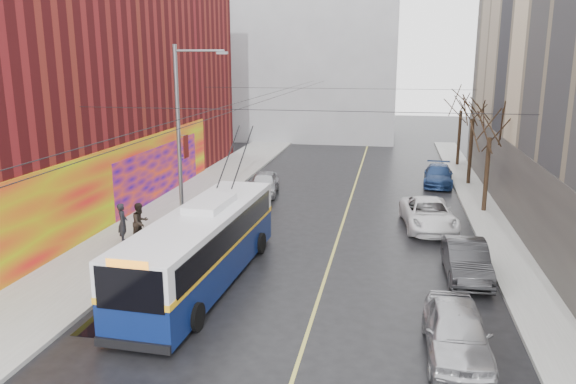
{
  "coord_description": "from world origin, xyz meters",
  "views": [
    {
      "loc": [
        3.85,
        -15.49,
        8.4
      ],
      "look_at": [
        -0.59,
        8.23,
        2.59
      ],
      "focal_mm": 35.0,
      "sensor_mm": 36.0,
      "label": 1
    }
  ],
  "objects_px": {
    "tree_far": "(462,101)",
    "parked_car_a": "(457,331)",
    "parked_car_d": "(438,175)",
    "following_car": "(264,183)",
    "parked_car_b": "(466,260)",
    "pedestrian_b": "(140,223)",
    "parked_car_c": "(428,214)",
    "trolleybus": "(203,246)",
    "streetlight_pole": "(182,133)",
    "pedestrian_a": "(123,223)",
    "tree_mid": "(474,107)",
    "tree_near": "(491,123)"
  },
  "relations": [
    {
      "from": "tree_far",
      "to": "pedestrian_b",
      "type": "relative_size",
      "value": 3.56
    },
    {
      "from": "tree_far",
      "to": "trolleybus",
      "type": "relative_size",
      "value": 0.57
    },
    {
      "from": "tree_mid",
      "to": "parked_car_a",
      "type": "xyz_separation_m",
      "value": [
        -3.1,
        -23.16,
        -4.5
      ]
    },
    {
      "from": "parked_car_c",
      "to": "pedestrian_b",
      "type": "distance_m",
      "value": 14.06
    },
    {
      "from": "tree_far",
      "to": "parked_car_a",
      "type": "height_order",
      "value": "tree_far"
    },
    {
      "from": "tree_mid",
      "to": "tree_far",
      "type": "height_order",
      "value": "tree_mid"
    },
    {
      "from": "tree_mid",
      "to": "following_car",
      "type": "distance_m",
      "value": 14.63
    },
    {
      "from": "tree_far",
      "to": "parked_car_a",
      "type": "relative_size",
      "value": 1.48
    },
    {
      "from": "tree_mid",
      "to": "pedestrian_b",
      "type": "distance_m",
      "value": 22.96
    },
    {
      "from": "parked_car_b",
      "to": "following_car",
      "type": "relative_size",
      "value": 1.03
    },
    {
      "from": "tree_near",
      "to": "trolleybus",
      "type": "height_order",
      "value": "tree_near"
    },
    {
      "from": "streetlight_pole",
      "to": "parked_car_c",
      "type": "relative_size",
      "value": 1.72
    },
    {
      "from": "streetlight_pole",
      "to": "tree_mid",
      "type": "distance_m",
      "value": 19.96
    },
    {
      "from": "tree_far",
      "to": "following_car",
      "type": "distance_m",
      "value": 18.26
    },
    {
      "from": "tree_mid",
      "to": "parked_car_c",
      "type": "height_order",
      "value": "tree_mid"
    },
    {
      "from": "parked_car_b",
      "to": "parked_car_d",
      "type": "height_order",
      "value": "parked_car_b"
    },
    {
      "from": "parked_car_d",
      "to": "parked_car_c",
      "type": "bearing_deg",
      "value": -92.79
    },
    {
      "from": "parked_car_d",
      "to": "pedestrian_b",
      "type": "height_order",
      "value": "pedestrian_b"
    },
    {
      "from": "streetlight_pole",
      "to": "parked_car_a",
      "type": "height_order",
      "value": "streetlight_pole"
    },
    {
      "from": "tree_near",
      "to": "parked_car_c",
      "type": "distance_m",
      "value": 6.37
    },
    {
      "from": "parked_car_d",
      "to": "following_car",
      "type": "height_order",
      "value": "following_car"
    },
    {
      "from": "tree_mid",
      "to": "following_car",
      "type": "relative_size",
      "value": 1.58
    },
    {
      "from": "trolleybus",
      "to": "streetlight_pole",
      "type": "bearing_deg",
      "value": 118.77
    },
    {
      "from": "following_car",
      "to": "streetlight_pole",
      "type": "bearing_deg",
      "value": -112.17
    },
    {
      "from": "parked_car_b",
      "to": "following_car",
      "type": "distance_m",
      "value": 16.06
    },
    {
      "from": "streetlight_pole",
      "to": "parked_car_d",
      "type": "xyz_separation_m",
      "value": [
        13.14,
        12.7,
        -4.18
      ]
    },
    {
      "from": "streetlight_pole",
      "to": "tree_far",
      "type": "height_order",
      "value": "streetlight_pole"
    },
    {
      "from": "following_car",
      "to": "parked_car_d",
      "type": "bearing_deg",
      "value": 17.07
    },
    {
      "from": "parked_car_b",
      "to": "pedestrian_b",
      "type": "distance_m",
      "value": 14.24
    },
    {
      "from": "tree_mid",
      "to": "trolleybus",
      "type": "distance_m",
      "value": 23.08
    },
    {
      "from": "parked_car_d",
      "to": "following_car",
      "type": "relative_size",
      "value": 1.1
    },
    {
      "from": "tree_mid",
      "to": "trolleybus",
      "type": "relative_size",
      "value": 0.58
    },
    {
      "from": "tree_far",
      "to": "parked_car_d",
      "type": "bearing_deg",
      "value": -105.31
    },
    {
      "from": "tree_far",
      "to": "parked_car_d",
      "type": "height_order",
      "value": "tree_far"
    },
    {
      "from": "tree_near",
      "to": "following_car",
      "type": "xyz_separation_m",
      "value": [
        -12.94,
        1.9,
        -4.26
      ]
    },
    {
      "from": "parked_car_c",
      "to": "parked_car_d",
      "type": "distance_m",
      "value": 10.27
    },
    {
      "from": "streetlight_pole",
      "to": "trolleybus",
      "type": "xyz_separation_m",
      "value": [
        3.13,
        -6.35,
        -3.35
      ]
    },
    {
      "from": "parked_car_a",
      "to": "parked_car_b",
      "type": "relative_size",
      "value": 1.02
    },
    {
      "from": "tree_far",
      "to": "trolleybus",
      "type": "distance_m",
      "value": 29.19
    },
    {
      "from": "tree_mid",
      "to": "parked_car_d",
      "type": "relative_size",
      "value": 1.45
    },
    {
      "from": "parked_car_b",
      "to": "parked_car_d",
      "type": "bearing_deg",
      "value": 88.1
    },
    {
      "from": "tree_near",
      "to": "tree_far",
      "type": "bearing_deg",
      "value": 90.0
    },
    {
      "from": "trolleybus",
      "to": "parked_car_c",
      "type": "relative_size",
      "value": 2.18
    },
    {
      "from": "parked_car_a",
      "to": "pedestrian_a",
      "type": "height_order",
      "value": "pedestrian_a"
    },
    {
      "from": "tree_far",
      "to": "following_car",
      "type": "bearing_deg",
      "value": -136.92
    },
    {
      "from": "parked_car_a",
      "to": "pedestrian_a",
      "type": "distance_m",
      "value": 15.81
    },
    {
      "from": "trolleybus",
      "to": "following_car",
      "type": "bearing_deg",
      "value": 96.26
    },
    {
      "from": "tree_far",
      "to": "trolleybus",
      "type": "bearing_deg",
      "value": -114.5
    },
    {
      "from": "parked_car_b",
      "to": "pedestrian_a",
      "type": "xyz_separation_m",
      "value": [
        -14.96,
        1.18,
        0.34
      ]
    },
    {
      "from": "streetlight_pole",
      "to": "trolleybus",
      "type": "height_order",
      "value": "streetlight_pole"
    }
  ]
}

